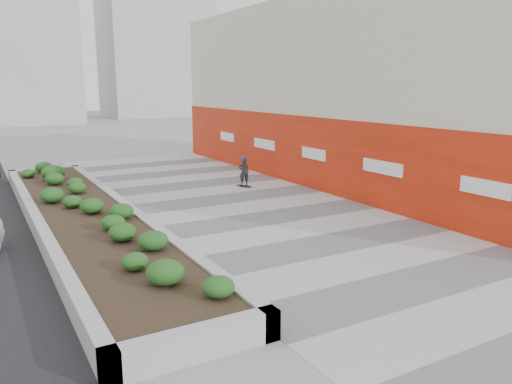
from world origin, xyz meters
The scene contains 7 objects.
ground centered at (0.00, 0.00, 0.00)m, with size 160.00×160.00×0.00m, color gray.
walkway centered at (0.00, 3.00, 0.01)m, with size 8.00×36.00×0.01m, color #A8A8AD.
building centered at (6.98, 8.98, 3.98)m, with size 6.04×24.08×8.00m.
planter centered at (-5.50, 7.00, 0.42)m, with size 3.00×18.00×0.90m.
distant_bldg_north_r centered at (15.00, 60.00, 12.00)m, with size 14.00×10.00×24.00m, color #ADAAA3.
manhole_cover centered at (0.50, 3.00, 0.00)m, with size 0.44×0.44×0.01m, color #595654.
skateboarder centered at (1.66, 9.82, 0.67)m, with size 0.50×0.74×1.32m.
Camera 1 is at (-8.23, -8.58, 4.28)m, focal length 35.00 mm.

